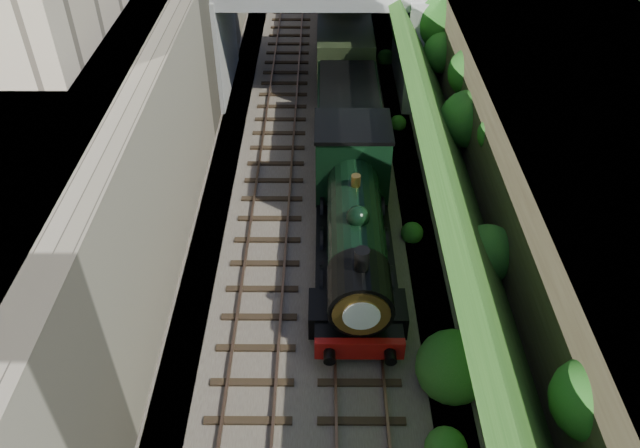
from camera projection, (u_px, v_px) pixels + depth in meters
The scene contains 12 objects.
trackbed at pixel (321, 124), 30.55m from camera, with size 10.00×90.00×0.20m, color #473F38.
retaining_wall at pixel (201, 59), 28.42m from camera, with size 1.00×90.00×7.00m, color #756B56.
street_plateau_left at pixel (124, 58), 28.43m from camera, with size 6.00×90.00×7.00m, color #262628.
street_plateau_right at pixel (528, 67), 28.60m from camera, with size 8.00×90.00×6.25m, color #262628.
embankment_slope at pixel (429, 71), 29.05m from camera, with size 4.56×90.00×6.36m.
track_left at pixel (280, 121), 30.46m from camera, with size 2.50×90.00×0.20m.
track_right at pixel (346, 122), 30.45m from camera, with size 2.50×90.00×0.20m.
road_bridge at pixel (340, 14), 31.13m from camera, with size 16.00×6.40×7.25m.
tree at pixel (447, 17), 29.32m from camera, with size 3.60×3.80×6.60m.
locomotive at pixel (354, 221), 21.85m from camera, with size 3.10×10.22×3.83m.
tender at pixel (348, 122), 27.73m from camera, with size 2.70×6.00×3.05m.
coach_front at pixel (342, 9), 37.22m from camera, with size 2.90×18.00×3.70m.
Camera 1 is at (0.08, -6.76, 15.62)m, focal length 35.00 mm.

